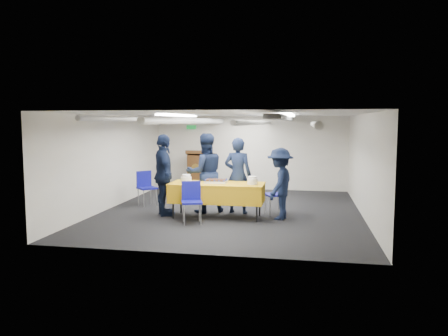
{
  "coord_description": "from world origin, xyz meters",
  "views": [
    {
      "loc": [
        1.7,
        -10.12,
        2.11
      ],
      "look_at": [
        -0.15,
        -0.2,
        1.05
      ],
      "focal_mm": 35.0,
      "sensor_mm": 36.0,
      "label": 1
    }
  ],
  "objects": [
    {
      "name": "ground",
      "position": [
        0.0,
        0.0,
        0.0
      ],
      "size": [
        7.0,
        7.0,
        0.0
      ],
      "primitive_type": "plane",
      "color": "black",
      "rests_on": "ground"
    },
    {
      "name": "room_shell",
      "position": [
        0.09,
        0.41,
        1.81
      ],
      "size": [
        6.0,
        7.0,
        2.3
      ],
      "color": "silver",
      "rests_on": "ground"
    },
    {
      "name": "serving_table",
      "position": [
        -0.2,
        -0.75,
        0.56
      ],
      "size": [
        2.08,
        0.85,
        0.77
      ],
      "color": "black",
      "rests_on": "ground"
    },
    {
      "name": "sheet_cake",
      "position": [
        -0.23,
        -0.75,
        0.81
      ],
      "size": [
        0.49,
        0.38,
        0.09
      ],
      "color": "white",
      "rests_on": "serving_table"
    },
    {
      "name": "plate_stack_left",
      "position": [
        -0.9,
        -0.8,
        0.85
      ],
      "size": [
        0.24,
        0.24,
        0.18
      ],
      "color": "white",
      "rests_on": "serving_table"
    },
    {
      "name": "plate_stack_right",
      "position": [
        0.59,
        -0.8,
        0.85
      ],
      "size": [
        0.22,
        0.22,
        0.18
      ],
      "color": "white",
      "rests_on": "serving_table"
    },
    {
      "name": "podium",
      "position": [
        -1.6,
        3.05,
        0.61
      ],
      "size": [
        0.62,
        0.53,
        1.25
      ],
      "color": "brown",
      "rests_on": "ground"
    },
    {
      "name": "chair_near",
      "position": [
        -0.63,
        -1.34,
        0.53
      ],
      "size": [
        0.53,
        0.53,
        0.87
      ],
      "color": "gray",
      "rests_on": "ground"
    },
    {
      "name": "chair_right",
      "position": [
        1.11,
        -0.1,
        0.53
      ],
      "size": [
        0.56,
        0.56,
        0.87
      ],
      "color": "gray",
      "rests_on": "ground"
    },
    {
      "name": "chair_left",
      "position": [
        -2.28,
        0.33,
        0.53
      ],
      "size": [
        0.59,
        0.59,
        0.87
      ],
      "color": "gray",
      "rests_on": "ground"
    },
    {
      "name": "sailor_a",
      "position": [
        0.18,
        -0.18,
        0.88
      ],
      "size": [
        0.68,
        0.49,
        1.76
      ],
      "primitive_type": "imported",
      "rotation": [
        0.0,
        0.0,
        3.04
      ],
      "color": "black",
      "rests_on": "ground"
    },
    {
      "name": "sailor_b",
      "position": [
        -0.59,
        -0.24,
        0.93
      ],
      "size": [
        1.12,
        1.04,
        1.85
      ],
      "primitive_type": "imported",
      "rotation": [
        0.0,
        0.0,
        3.62
      ],
      "color": "black",
      "rests_on": "ground"
    },
    {
      "name": "sailor_c",
      "position": [
        -1.43,
        -0.75,
        0.92
      ],
      "size": [
        0.9,
        1.17,
        1.84
      ],
      "primitive_type": "imported",
      "rotation": [
        0.0,
        0.0,
        2.06
      ],
      "color": "black",
      "rests_on": "ground"
    },
    {
      "name": "sailor_d",
      "position": [
        1.18,
        -0.66,
        0.78
      ],
      "size": [
        0.79,
        1.11,
        1.56
      ],
      "primitive_type": "imported",
      "rotation": [
        0.0,
        0.0,
        -1.8
      ],
      "color": "black",
      "rests_on": "ground"
    }
  ]
}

